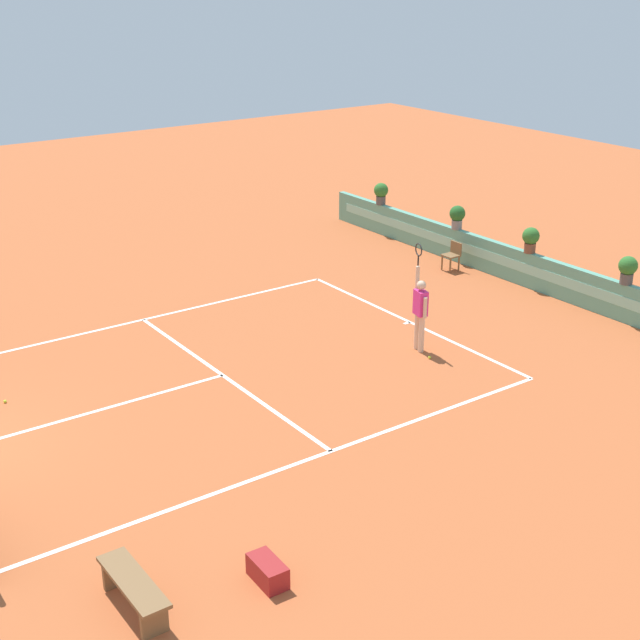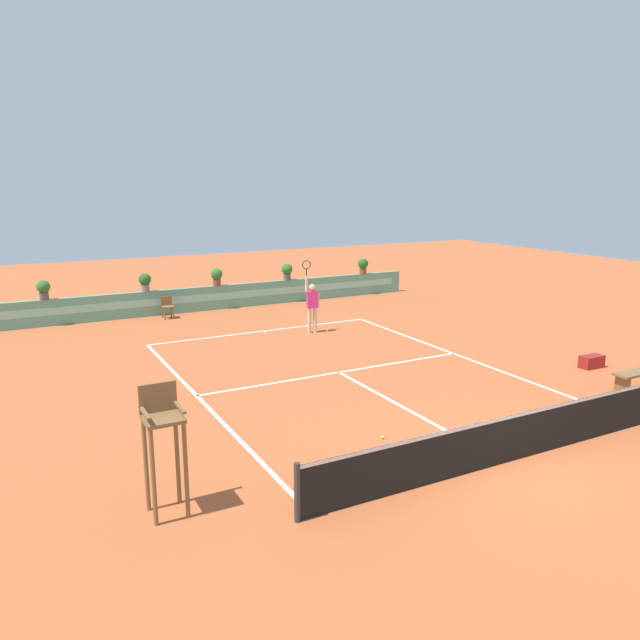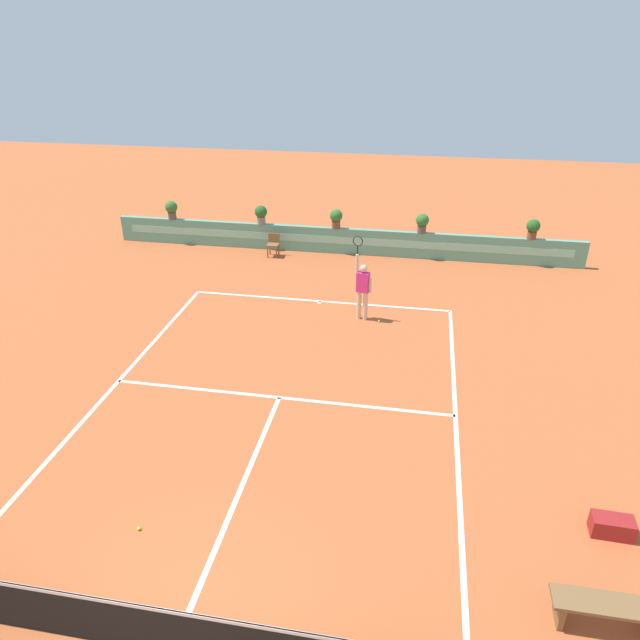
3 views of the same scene
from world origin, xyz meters
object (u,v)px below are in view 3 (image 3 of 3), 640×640
Objects in this scene: tennis_player at (363,287)px; potted_plant_centre at (336,217)px; gear_bag at (612,526)px; tennis_ball_mid_court at (139,529)px; ball_kid_chair at (273,244)px; potted_plant_far_right at (533,228)px; tennis_ball_near_baseline at (379,321)px; potted_plant_right at (422,222)px; potted_plant_left at (261,213)px; bench_courtside at (608,609)px; potted_plant_far_left at (171,209)px.

tennis_player reaches higher than potted_plant_centre.
gear_bag is 8.23m from tennis_ball_mid_court.
potted_plant_far_right reaches higher than ball_kid_chair.
potted_plant_centre is 1.00× the size of potted_plant_far_right.
tennis_ball_mid_court is (-8.11, -1.36, -0.15)m from gear_bag.
tennis_ball_near_baseline is at bearing -47.54° from ball_kid_chair.
ball_kid_chair is 0.33× the size of tennis_player.
potted_plant_far_right is (3.94, 0.00, 0.00)m from potted_plant_right.
tennis_ball_mid_court is 14.53m from potted_plant_left.
potted_plant_left is 6.17m from potted_plant_right.
potted_plant_far_right is (5.53, 5.49, 0.36)m from tennis_player.
potted_plant_right is at bearing 72.58° from tennis_ball_mid_court.
bench_courtside is 23.53× the size of tennis_ball_mid_court.
potted_plant_left reaches higher than ball_kid_chair.
potted_plant_centre is (-6.27, 14.88, 1.04)m from bench_courtside.
tennis_ball_near_baseline is (4.47, -4.89, -0.44)m from ball_kid_chair.
ball_kid_chair is 1.17× the size of potted_plant_right.
tennis_ball_near_baseline is (0.54, -0.13, -1.02)m from tennis_player.
bench_courtside is 14.94m from potted_plant_far_right.
bench_courtside is at bearing -3.85° from tennis_ball_mid_court.
tennis_ball_mid_court is at bearing -120.44° from potted_plant_far_right.
gear_bag is at bearing 73.14° from bench_courtside.
tennis_player is 3.57× the size of potted_plant_far_right.
bench_courtside is at bearing -93.45° from potted_plant_far_right.
potted_plant_centre reaches higher than bench_courtside.
gear_bag is 10.29× the size of tennis_ball_near_baseline.
ball_kid_chair is 4.47m from potted_plant_far_left.
potted_plant_left is (-9.21, 14.88, 1.04)m from bench_courtside.
bench_courtside is at bearing -106.86° from gear_bag.
potted_plant_far_left is (-13.45, 13.01, 1.23)m from gear_bag.
tennis_player is 9.40m from tennis_ball_mid_court.
potted_plant_right is at bearing 79.39° from tennis_ball_near_baseline.
potted_plant_centre is at bearing 180.00° from potted_plant_far_right.
tennis_ball_mid_court is 0.09× the size of potted_plant_right.
tennis_ball_near_baseline is 7.64m from potted_plant_far_right.
tennis_player reaches higher than ball_kid_chair.
potted_plant_centre is (2.94, 0.00, 0.00)m from potted_plant_left.
gear_bag reaches higher than tennis_ball_mid_court.
tennis_ball_mid_court is at bearing -83.40° from potted_plant_left.
ball_kid_chair reaches higher than bench_courtside.
potted_plant_left is at bearing 0.00° from potted_plant_far_left.
tennis_player reaches higher than potted_plant_right.
ball_kid_chair is 16.54m from bench_courtside.
tennis_ball_mid_court is 15.12m from potted_plant_right.
potted_plant_centre reaches higher than ball_kid_chair.
potted_plant_left reaches higher than bench_courtside.
potted_plant_far_left reaches higher than gear_bag.
tennis_ball_near_baseline is 0.09× the size of potted_plant_right.
potted_plant_right reaches higher than bench_courtside.
tennis_ball_near_baseline is at bearing 122.24° from gear_bag.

